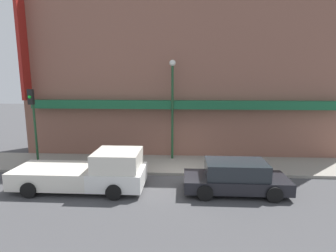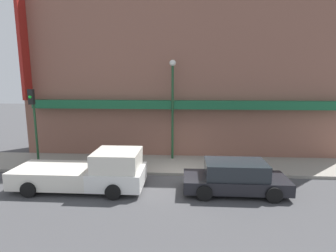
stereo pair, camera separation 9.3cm
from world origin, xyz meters
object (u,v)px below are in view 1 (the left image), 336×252
object	(u,v)px
parked_car	(235,177)
street_lamp	(172,98)
traffic_light	(33,114)
pickup_truck	(89,172)
fire_hydrant	(242,164)

from	to	relation	value
parked_car	street_lamp	distance (m)	6.08
street_lamp	traffic_light	bearing A→B (deg)	-166.22
pickup_truck	street_lamp	bearing A→B (deg)	51.32
fire_hydrant	street_lamp	size ratio (longest dim) A/B	0.13
parked_car	street_lamp	bearing A→B (deg)	123.61
pickup_truck	parked_car	world-z (taller)	pickup_truck
pickup_truck	parked_car	distance (m)	6.43
street_lamp	parked_car	bearing A→B (deg)	-56.37
parked_car	pickup_truck	bearing A→B (deg)	179.98
parked_car	fire_hydrant	size ratio (longest dim) A/B	6.08
parked_car	traffic_light	bearing A→B (deg)	165.99
pickup_truck	fire_hydrant	bearing A→B (deg)	18.70
fire_hydrant	traffic_light	distance (m)	11.39
fire_hydrant	street_lamp	bearing A→B (deg)	152.63
parked_car	traffic_light	xyz separation A→B (m)	(-10.28, 2.56, 2.33)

